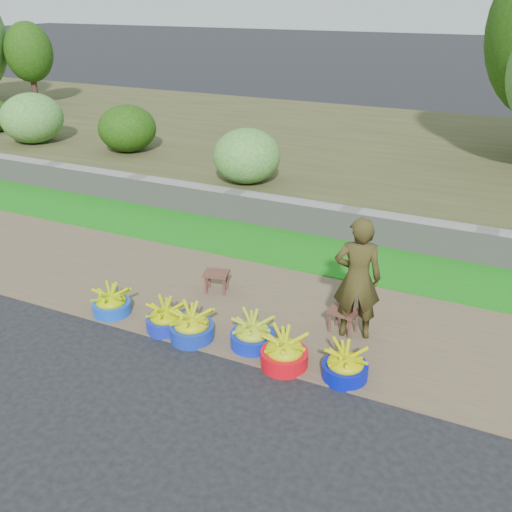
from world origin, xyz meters
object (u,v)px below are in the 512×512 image
at_px(basin_d, 252,334).
at_px(basin_c, 192,326).
at_px(basin_f, 345,365).
at_px(vendor_woman, 357,279).
at_px(basin_a, 111,303).
at_px(stool_right, 343,314).
at_px(basin_b, 166,318).
at_px(stool_left, 216,276).
at_px(basin_e, 284,352).

bearing_deg(basin_d, basin_c, -167.69).
xyz_separation_m(basin_f, vendor_woman, (-0.17, 0.89, 0.64)).
distance_m(basin_a, stool_right, 3.07).
bearing_deg(basin_b, basin_c, -5.67).
bearing_deg(basin_b, stool_left, 85.07).
bearing_deg(stool_right, basin_b, -156.66).
bearing_deg(basin_f, basin_b, -179.96).
bearing_deg(stool_left, vendor_woman, -7.23).
height_order(basin_a, vendor_woman, vendor_woman).
distance_m(stool_right, vendor_woman, 0.56).
relative_size(stool_left, vendor_woman, 0.25).
xyz_separation_m(basin_f, stool_right, (-0.31, 0.89, 0.10)).
height_order(basin_b, basin_e, basin_e).
bearing_deg(vendor_woman, basin_b, 5.22).
height_order(basin_a, basin_b, basin_b).
relative_size(basin_a, stool_left, 1.27).
xyz_separation_m(basin_c, basin_f, (1.96, 0.04, -0.01)).
height_order(stool_right, vendor_woman, vendor_woman).
bearing_deg(basin_a, basin_d, 2.87).
height_order(basin_a, stool_left, basin_a).
xyz_separation_m(basin_a, basin_d, (2.04, 0.10, 0.01)).
height_order(basin_f, stool_right, basin_f).
relative_size(basin_a, stool_right, 1.26).
bearing_deg(basin_a, stool_left, 49.20).
distance_m(basin_d, stool_left, 1.48).
height_order(stool_left, stool_right, stool_right).
xyz_separation_m(basin_a, basin_b, (0.88, -0.02, 0.00)).
distance_m(basin_c, vendor_woman, 2.11).
xyz_separation_m(stool_right, vendor_woman, (0.14, -0.00, 0.54)).
height_order(basin_c, vendor_woman, vendor_woman).
relative_size(basin_e, stool_left, 1.39).
relative_size(stool_left, stool_right, 0.99).
height_order(basin_e, vendor_woman, vendor_woman).
bearing_deg(basin_a, basin_b, -1.42).
relative_size(basin_c, basin_d, 1.02).
bearing_deg(stool_right, basin_c, -150.62).
relative_size(basin_b, basin_e, 0.92).
bearing_deg(basin_c, vendor_woman, 27.37).
distance_m(basin_b, stool_right, 2.25).
relative_size(basin_a, basin_f, 0.98).
bearing_deg(stool_left, basin_c, -75.46).
bearing_deg(basin_d, stool_right, 40.46).
distance_m(basin_b, basin_d, 1.17).
xyz_separation_m(basin_f, stool_left, (-2.27, 1.15, 0.09)).
bearing_deg(basin_c, basin_b, 174.33).
relative_size(basin_a, basin_e, 0.91).
height_order(basin_d, basin_f, basin_d).
bearing_deg(basin_c, stool_right, 29.38).
xyz_separation_m(basin_a, stool_right, (2.94, 0.87, 0.10)).
height_order(basin_d, vendor_woman, vendor_woman).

